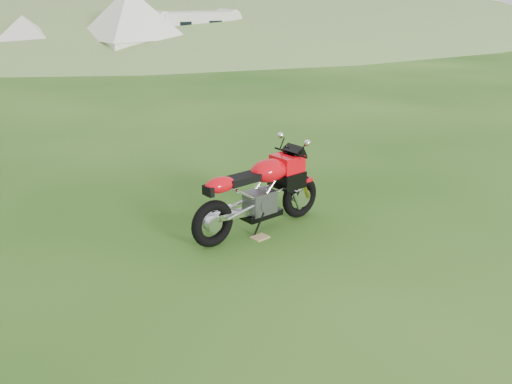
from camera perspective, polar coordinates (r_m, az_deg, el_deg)
ground at (r=6.93m, az=-0.54°, el=-7.72°), size 120.00×120.00×0.00m
hillside at (r=52.86m, az=-5.47°, el=16.39°), size 80.00×64.00×8.00m
hedgerow at (r=52.86m, az=-5.47°, el=16.39°), size 36.00×1.20×8.60m
sport_motorcycle at (r=7.75m, az=0.27°, el=0.42°), size 2.12×0.64×1.26m
plywood_board at (r=7.74m, az=0.38°, el=-4.55°), size 0.24×0.20×0.02m
tent_mid at (r=27.35m, az=-22.13°, el=14.16°), size 3.39×3.39×2.24m
tent_right at (r=26.57m, az=-12.37°, el=15.75°), size 3.56×3.56×2.93m
caravan at (r=28.52m, az=-6.15°, el=15.49°), size 4.66×2.49×2.09m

